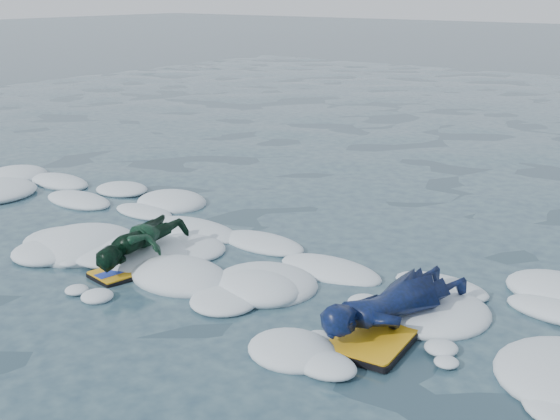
% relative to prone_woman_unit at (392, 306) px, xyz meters
% --- Properties ---
extents(ground, '(120.00, 120.00, 0.00)m').
position_rel_prone_woman_unit_xyz_m(ground, '(-2.72, -0.52, -0.22)').
color(ground, '#162A36').
rests_on(ground, ground).
extents(foam_band, '(12.00, 3.10, 0.30)m').
position_rel_prone_woman_unit_xyz_m(foam_band, '(-2.72, 0.51, -0.22)').
color(foam_band, white).
rests_on(foam_band, ground).
extents(prone_woman_unit, '(0.96, 1.76, 0.43)m').
position_rel_prone_woman_unit_xyz_m(prone_woman_unit, '(0.00, 0.00, 0.00)').
color(prone_woman_unit, black).
rests_on(prone_woman_unit, ground).
extents(prone_child_unit, '(0.74, 1.29, 0.48)m').
position_rel_prone_woman_unit_xyz_m(prone_child_unit, '(-2.88, -0.35, 0.02)').
color(prone_child_unit, black).
rests_on(prone_child_unit, ground).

